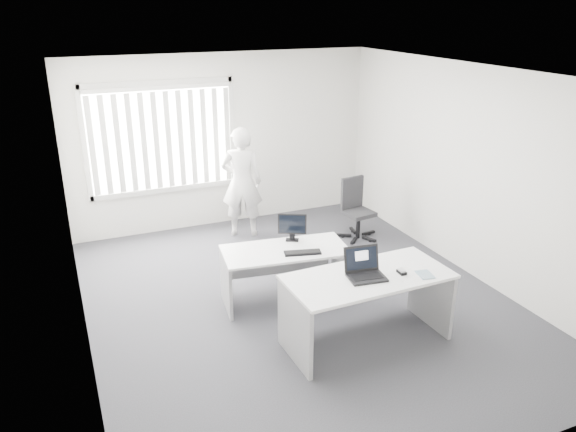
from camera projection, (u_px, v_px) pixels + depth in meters
name	position (u px, v px, depth m)	size (l,w,h in m)	color
ground	(298.00, 301.00, 7.06)	(6.00, 6.00, 0.00)	#47474E
wall_back	(223.00, 141.00, 9.13)	(5.00, 0.02, 2.80)	silver
wall_front	(473.00, 321.00, 3.98)	(5.00, 0.02, 2.80)	silver
wall_left	(73.00, 227.00, 5.64)	(0.02, 6.00, 2.80)	silver
wall_right	(470.00, 172.00, 7.48)	(0.02, 6.00, 2.80)	silver
ceiling	(300.00, 73.00, 6.06)	(5.00, 6.00, 0.02)	silver
window	(162.00, 138.00, 8.68)	(2.32, 0.06, 1.76)	silver
blinds	(163.00, 141.00, 8.63)	(2.20, 0.10, 1.50)	silver
desk_near	(367.00, 294.00, 6.03)	(1.79, 0.88, 0.81)	white
desk_far	(285.00, 264.00, 6.92)	(1.61, 0.91, 0.70)	white
office_chair	(357.00, 219.00, 8.88)	(0.62, 0.62, 0.96)	black
person	(242.00, 182.00, 8.78)	(0.64, 0.42, 1.76)	silver
laptop	(368.00, 266.00, 5.82)	(0.39, 0.34, 0.30)	black
paper_sheet	(403.00, 274.00, 5.98)	(0.31, 0.22, 0.00)	silver
mouse	(402.00, 271.00, 5.97)	(0.07, 0.12, 0.05)	silver
booklet	(425.00, 274.00, 5.95)	(0.15, 0.21, 0.01)	silver
keyboard	(303.00, 253.00, 6.73)	(0.44, 0.15, 0.02)	black
monitor	(292.00, 227.00, 7.04)	(0.36, 0.11, 0.36)	black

